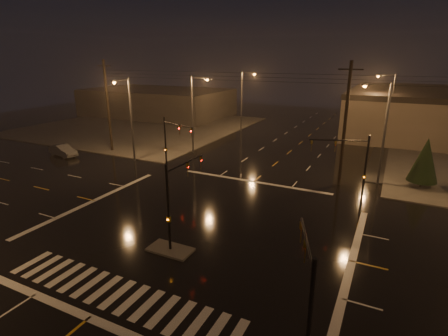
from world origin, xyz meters
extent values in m
plane|color=black|center=(0.00, 0.00, 0.00)|extent=(140.00, 140.00, 0.00)
cube|color=#42403B|center=(-30.00, 30.00, 0.06)|extent=(36.00, 36.00, 0.12)
cube|color=#42403B|center=(0.00, -4.00, 0.07)|extent=(3.00, 1.60, 0.15)
cube|color=beige|center=(0.00, -9.00, 0.01)|extent=(15.00, 2.60, 0.01)
cube|color=beige|center=(0.00, -11.00, 0.01)|extent=(16.00, 0.50, 0.01)
cube|color=beige|center=(0.00, 11.00, 0.01)|extent=(16.00, 0.50, 0.01)
cube|color=#393532|center=(-35.00, 42.00, 2.80)|extent=(30.00, 18.00, 5.60)
cylinder|color=black|center=(0.00, -4.00, 3.00)|extent=(0.18, 0.18, 6.00)
cylinder|color=black|center=(0.00, -1.75, 5.50)|extent=(0.12, 4.50, 0.12)
imported|color=#594707|center=(0.00, 0.27, 5.45)|extent=(0.16, 0.20, 1.00)
cube|color=#594707|center=(0.00, -4.00, 2.30)|extent=(0.25, 0.18, 0.35)
cylinder|color=black|center=(10.50, 10.50, 3.00)|extent=(0.18, 0.18, 6.00)
cylinder|color=black|center=(8.15, 9.64, 5.50)|extent=(4.74, 1.82, 0.12)
imported|color=#594707|center=(6.04, 8.88, 5.45)|extent=(0.24, 0.22, 1.00)
cube|color=#594707|center=(10.50, 10.50, 2.30)|extent=(0.25, 0.18, 0.35)
cylinder|color=black|center=(-10.50, 10.50, 3.00)|extent=(0.18, 0.18, 6.00)
cylinder|color=black|center=(-8.15, 9.64, 5.50)|extent=(4.74, 1.82, 0.12)
imported|color=#594707|center=(-6.04, 8.88, 5.45)|extent=(0.24, 0.22, 1.00)
cube|color=#594707|center=(-10.50, 10.50, 2.30)|extent=(0.25, 0.18, 0.35)
cylinder|color=black|center=(10.50, -10.50, 3.00)|extent=(0.18, 0.18, 6.00)
cylinder|color=black|center=(9.82, -8.62, 5.50)|extent=(1.48, 3.80, 0.12)
imported|color=#594707|center=(9.20, -6.93, 5.45)|extent=(0.22, 0.24, 1.00)
cylinder|color=#38383A|center=(-11.50, 18.00, 5.00)|extent=(0.24, 0.24, 10.00)
cylinder|color=#38383A|center=(-10.30, 18.00, 9.80)|extent=(2.40, 0.14, 0.14)
cube|color=#38383A|center=(-9.20, 18.00, 9.75)|extent=(0.70, 0.30, 0.18)
sphere|color=orange|center=(-9.20, 18.00, 9.62)|extent=(0.32, 0.32, 0.32)
cylinder|color=#38383A|center=(-11.50, 34.00, 5.00)|extent=(0.24, 0.24, 10.00)
cylinder|color=#38383A|center=(-10.30, 34.00, 9.80)|extent=(2.40, 0.14, 0.14)
cube|color=#38383A|center=(-9.20, 34.00, 9.75)|extent=(0.70, 0.30, 0.18)
sphere|color=orange|center=(-9.20, 34.00, 9.62)|extent=(0.32, 0.32, 0.32)
cylinder|color=#38383A|center=(11.50, 16.00, 5.00)|extent=(0.24, 0.24, 10.00)
cylinder|color=#38383A|center=(10.30, 16.00, 9.80)|extent=(2.40, 0.14, 0.14)
cube|color=#38383A|center=(9.20, 16.00, 9.75)|extent=(0.70, 0.30, 0.18)
sphere|color=orange|center=(9.20, 16.00, 9.62)|extent=(0.32, 0.32, 0.32)
cylinder|color=#38383A|center=(11.50, 36.00, 5.00)|extent=(0.24, 0.24, 10.00)
cylinder|color=#38383A|center=(10.30, 36.00, 9.80)|extent=(2.40, 0.14, 0.14)
cube|color=#38383A|center=(9.20, 36.00, 9.75)|extent=(0.70, 0.30, 0.18)
sphere|color=orange|center=(9.20, 36.00, 9.62)|extent=(0.32, 0.32, 0.32)
cylinder|color=#38383A|center=(-16.00, 11.50, 5.00)|extent=(0.24, 0.24, 10.00)
cylinder|color=#38383A|center=(-16.00, 10.30, 9.80)|extent=(0.14, 2.40, 0.14)
cube|color=#38383A|center=(-16.00, 9.20, 9.75)|extent=(0.30, 0.70, 0.18)
sphere|color=orange|center=(-16.00, 9.20, 9.62)|extent=(0.32, 0.32, 0.32)
cylinder|color=black|center=(-22.00, 14.00, 6.00)|extent=(0.32, 0.32, 12.00)
cube|color=black|center=(-22.00, 14.00, 11.20)|extent=(2.20, 0.12, 0.12)
cylinder|color=black|center=(8.00, 14.00, 6.00)|extent=(0.32, 0.32, 12.00)
cube|color=black|center=(8.00, 14.00, 11.20)|extent=(2.20, 0.12, 0.12)
cylinder|color=black|center=(15.34, 16.67, 0.35)|extent=(0.18, 0.18, 0.70)
cone|color=black|center=(15.34, 16.67, 2.85)|extent=(2.76, 2.76, 4.31)
imported|color=slate|center=(-25.78, 9.19, 0.74)|extent=(4.67, 2.28, 1.47)
camera|label=1|loc=(12.24, -20.75, 12.29)|focal=28.00mm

